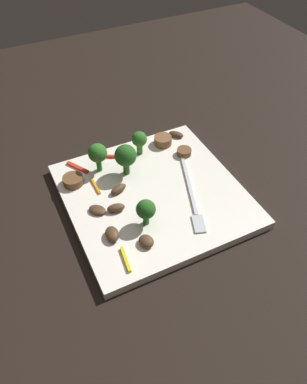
% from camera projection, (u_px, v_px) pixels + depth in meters
% --- Properties ---
extents(ground_plane, '(1.40, 1.40, 0.00)m').
position_uv_depth(ground_plane, '(154.00, 198.00, 0.64)').
color(ground_plane, black).
extents(plate, '(0.29, 0.29, 0.02)m').
position_uv_depth(plate, '(154.00, 195.00, 0.63)').
color(plate, white).
rests_on(plate, ground_plane).
extents(fork, '(0.17, 0.07, 0.00)m').
position_uv_depth(fork, '(192.00, 197.00, 0.62)').
color(fork, silver).
rests_on(fork, plate).
extents(broccoli_floret_0, '(0.03, 0.03, 0.05)m').
position_uv_depth(broccoli_floret_0, '(146.00, 210.00, 0.56)').
color(broccoli_floret_0, '#296420').
rests_on(broccoli_floret_0, plate).
extents(broccoli_floret_1, '(0.03, 0.03, 0.06)m').
position_uv_depth(broccoli_floret_1, '(98.00, 154.00, 0.64)').
color(broccoli_floret_1, '#347525').
rests_on(broccoli_floret_1, plate).
extents(broccoli_floret_2, '(0.04, 0.04, 0.06)m').
position_uv_depth(broccoli_floret_2, '(126.00, 156.00, 0.63)').
color(broccoli_floret_2, '#296420').
rests_on(broccoli_floret_2, plate).
extents(broccoli_floret_3, '(0.03, 0.03, 0.05)m').
position_uv_depth(broccoli_floret_3, '(139.00, 140.00, 0.68)').
color(broccoli_floret_3, '#347525').
rests_on(broccoli_floret_3, plate).
extents(sausage_slice_0, '(0.04, 0.04, 0.01)m').
position_uv_depth(sausage_slice_0, '(73.00, 180.00, 0.64)').
color(sausage_slice_0, brown).
rests_on(sausage_slice_0, plate).
extents(sausage_slice_1, '(0.04, 0.04, 0.01)m').
position_uv_depth(sausage_slice_1, '(184.00, 152.00, 0.69)').
color(sausage_slice_1, brown).
rests_on(sausage_slice_1, plate).
extents(sausage_slice_2, '(0.05, 0.05, 0.02)m').
position_uv_depth(sausage_slice_2, '(163.00, 140.00, 0.71)').
color(sausage_slice_2, brown).
rests_on(sausage_slice_2, plate).
extents(mushroom_0, '(0.03, 0.03, 0.01)m').
position_uv_depth(mushroom_0, '(97.00, 209.00, 0.60)').
color(mushroom_0, '#4C331E').
rests_on(mushroom_0, plate).
extents(mushroom_1, '(0.02, 0.03, 0.01)m').
position_uv_depth(mushroom_1, '(118.00, 189.00, 0.62)').
color(mushroom_1, '#4C331E').
rests_on(mushroom_1, plate).
extents(mushroom_2, '(0.02, 0.03, 0.01)m').
position_uv_depth(mushroom_2, '(116.00, 208.00, 0.59)').
color(mushroom_2, '#4C331E').
rests_on(mushroom_2, plate).
extents(mushroom_3, '(0.03, 0.03, 0.01)m').
position_uv_depth(mushroom_3, '(146.00, 241.00, 0.55)').
color(mushroom_3, '#4C331E').
rests_on(mushroom_3, plate).
extents(mushroom_4, '(0.03, 0.03, 0.01)m').
position_uv_depth(mushroom_4, '(176.00, 134.00, 0.73)').
color(mushroom_4, '#422B19').
rests_on(mushroom_4, plate).
extents(mushroom_5, '(0.03, 0.02, 0.01)m').
position_uv_depth(mushroom_5, '(112.00, 234.00, 0.56)').
color(mushroom_5, '#4C331E').
rests_on(mushroom_5, plate).
extents(pepper_strip_0, '(0.02, 0.03, 0.00)m').
position_uv_depth(pepper_strip_0, '(113.00, 157.00, 0.69)').
color(pepper_strip_0, red).
rests_on(pepper_strip_0, plate).
extents(pepper_strip_1, '(0.04, 0.03, 0.00)m').
position_uv_depth(pepper_strip_1, '(78.00, 167.00, 0.67)').
color(pepper_strip_1, red).
rests_on(pepper_strip_1, plate).
extents(pepper_strip_2, '(0.04, 0.00, 0.00)m').
position_uv_depth(pepper_strip_2, '(96.00, 186.00, 0.63)').
color(pepper_strip_2, orange).
rests_on(pepper_strip_2, plate).
extents(pepper_strip_3, '(0.04, 0.01, 0.00)m').
position_uv_depth(pepper_strip_3, '(126.00, 259.00, 0.53)').
color(pepper_strip_3, yellow).
rests_on(pepper_strip_3, plate).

